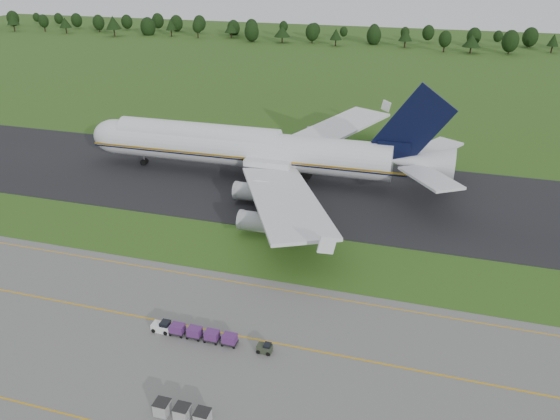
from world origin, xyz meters
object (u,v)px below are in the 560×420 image
(edge_markers, at_px, (295,233))
(baggage_train, at_px, (193,332))
(aircraft, at_px, (252,148))
(uld_row, at_px, (182,412))
(utility_cart, at_px, (265,349))

(edge_markers, bearing_deg, baggage_train, -99.83)
(aircraft, relative_size, edge_markers, 6.39)
(aircraft, bearing_deg, uld_row, -77.12)
(aircraft, distance_m, uld_row, 70.32)
(edge_markers, bearing_deg, utility_cart, -81.80)
(utility_cart, xyz_separation_m, edge_markers, (-4.54, 31.51, -0.29))
(baggage_train, height_order, edge_markers, baggage_train)
(utility_cart, distance_m, uld_row, 13.83)
(aircraft, relative_size, utility_cart, 43.05)
(baggage_train, relative_size, edge_markers, 0.93)
(utility_cart, height_order, edge_markers, utility_cart)
(aircraft, relative_size, uld_row, 12.77)
(aircraft, bearing_deg, baggage_train, -78.87)
(aircraft, height_order, edge_markers, aircraft)
(uld_row, bearing_deg, aircraft, 102.88)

